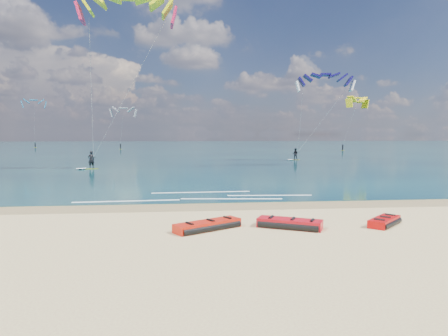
# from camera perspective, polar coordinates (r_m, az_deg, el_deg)

# --- Properties ---
(ground) EXTENTS (320.00, 320.00, 0.00)m
(ground) POSITION_cam_1_polar(r_m,az_deg,el_deg) (58.16, -6.34, 1.01)
(ground) COLOR tan
(ground) RESTS_ON ground
(wet_sand_strip) EXTENTS (320.00, 2.40, 0.01)m
(wet_sand_strip) POSITION_cam_1_polar(r_m,az_deg,el_deg) (21.38, -7.34, -5.58)
(wet_sand_strip) COLOR brown
(wet_sand_strip) RESTS_ON ground
(sea) EXTENTS (320.00, 200.00, 0.04)m
(sea) POSITION_cam_1_polar(r_m,az_deg,el_deg) (122.09, -6.04, 3.01)
(sea) COLOR #092534
(sea) RESTS_ON ground
(packed_kite_left) EXTENTS (3.22, 2.55, 0.41)m
(packed_kite_left) POSITION_cam_1_polar(r_m,az_deg,el_deg) (16.38, -2.34, -8.79)
(packed_kite_left) COLOR red
(packed_kite_left) RESTS_ON ground
(packed_kite_mid) EXTENTS (3.08, 2.38, 0.44)m
(packed_kite_mid) POSITION_cam_1_polar(r_m,az_deg,el_deg) (16.87, 9.35, -8.45)
(packed_kite_mid) COLOR red
(packed_kite_mid) RESTS_ON ground
(packed_kite_right) EXTENTS (2.33, 2.29, 0.38)m
(packed_kite_right) POSITION_cam_1_polar(r_m,az_deg,el_deg) (18.44, 21.92, -7.60)
(packed_kite_right) COLOR #C30808
(packed_kite_right) RESTS_ON ground
(kitesurfer_main) EXTENTS (13.19, 6.55, 19.15)m
(kitesurfer_main) POSITION_cam_1_polar(r_m,az_deg,el_deg) (43.72, -16.03, 12.62)
(kitesurfer_main) COLOR #A4D018
(kitesurfer_main) RESTS_ON sea
(kitesurfer_far) EXTENTS (10.04, 5.91, 13.74)m
(kitesurfer_far) POSITION_cam_1_polar(r_m,az_deg,el_deg) (59.20, 12.36, 8.03)
(kitesurfer_far) COLOR gold
(kitesurfer_far) RESTS_ON sea
(shoreline_foam) EXTENTS (14.27, 3.62, 0.01)m
(shoreline_foam) POSITION_cam_1_polar(r_m,az_deg,el_deg) (24.55, -2.51, -4.10)
(shoreline_foam) COLOR white
(shoreline_foam) RESTS_ON ground
(distant_kites) EXTENTS (85.95, 33.36, 13.28)m
(distant_kites) POSITION_cam_1_polar(r_m,az_deg,el_deg) (101.79, -9.54, 5.97)
(distant_kites) COLOR yellow
(distant_kites) RESTS_ON ground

